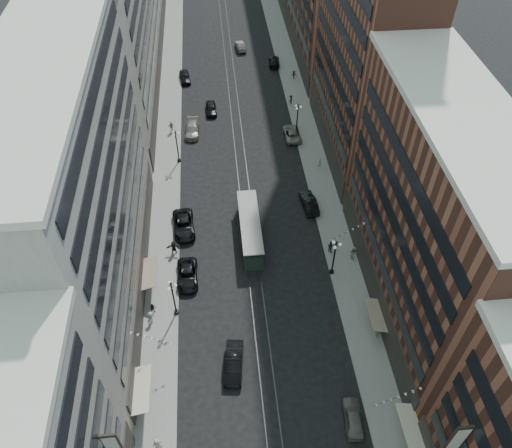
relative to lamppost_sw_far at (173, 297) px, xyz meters
name	(u,v)px	position (x,y,z in m)	size (l,w,h in m)	color
ground	(238,138)	(9.20, 32.00, -3.10)	(220.00, 220.00, 0.00)	black
sidewalk_west	(170,106)	(-1.80, 42.00, -3.02)	(4.00, 180.00, 0.15)	gray
sidewalk_east	(298,100)	(20.20, 42.00, -3.02)	(4.00, 180.00, 0.15)	gray
rail_west	(230,104)	(8.50, 42.00, -3.09)	(0.12, 180.00, 0.02)	#2D2D33
rail_east	(238,103)	(9.90, 42.00, -3.09)	(0.12, 180.00, 0.02)	#2D2D33
building_west_mid	(81,196)	(-7.80, 5.00, 10.90)	(8.00, 36.00, 28.00)	gray
building_east_mid	(431,223)	(26.20, 0.00, 8.90)	(8.00, 30.00, 24.00)	brown
building_east_tower	(373,11)	(26.20, 28.00, 17.90)	(8.00, 26.00, 42.00)	brown
lamppost_sw_far	(173,297)	(0.00, 0.00, 0.00)	(1.03, 1.14, 5.52)	black
lamppost_sw_mid	(177,145)	(0.00, 27.00, 0.00)	(1.03, 1.14, 5.52)	black
lamppost_se_far	(334,256)	(18.40, 4.00, 0.00)	(1.03, 1.14, 5.52)	black
lamppost_se_mid	(297,118)	(18.40, 32.00, 0.00)	(1.03, 1.14, 5.52)	black
streetcar	(250,230)	(9.20, 10.71, -1.67)	(2.47, 11.17, 3.09)	#213429
car_2	(187,275)	(1.26, 4.76, -2.38)	(2.39, 5.18, 1.44)	black
car_4	(353,418)	(16.81, -13.77, -2.37)	(1.71, 4.26, 1.45)	#646059
car_5	(234,363)	(5.98, -7.13, -2.26)	(1.77, 5.07, 1.67)	black
pedestrian_1	(157,444)	(-1.39, -14.60, -2.03)	(0.90, 0.49, 1.84)	#ABA38E
pedestrian_2	(153,308)	(-2.51, 0.30, -2.20)	(0.73, 0.40, 1.50)	black
pedestrian_4	(378,332)	(21.48, -5.08, -2.17)	(0.91, 0.42, 1.56)	#A89E8B
car_7	(184,225)	(0.80, 12.93, -2.29)	(2.68, 5.81, 1.62)	black
car_8	(192,129)	(2.05, 34.05, -2.33)	(2.14, 5.27, 1.53)	gray
car_9	(185,77)	(0.80, 50.39, -2.34)	(1.78, 4.43, 1.51)	black
car_10	(309,203)	(17.60, 15.58, -2.30)	(1.69, 4.86, 1.60)	black
car_11	(292,133)	(17.60, 31.49, -2.37)	(2.40, 5.20, 1.45)	gray
car_12	(274,61)	(17.60, 54.58, -2.40)	(1.94, 4.78, 1.39)	black
car_13	(211,108)	(5.21, 39.70, -2.37)	(1.72, 4.28, 1.46)	black
car_14	(240,46)	(11.73, 61.29, -2.37)	(1.54, 4.41, 1.45)	#66635B
pedestrian_5	(174,247)	(-0.39, 8.96, -2.01)	(1.74, 0.50, 1.87)	black
pedestrian_6	(172,127)	(-1.19, 34.60, -2.02)	(1.08, 0.49, 1.85)	gray
pedestrian_7	(330,246)	(18.87, 7.36, -2.10)	(0.83, 0.45, 1.70)	black
pedestrian_8	(319,163)	(20.47, 23.50, -2.05)	(0.66, 0.43, 1.80)	#B8A998
pedestrian_9	(294,75)	(20.53, 48.95, -2.17)	(1.00, 0.41, 1.54)	black
pedestrian_extra_0	(151,317)	(-2.69, -0.83, -2.16)	(1.01, 0.42, 1.56)	#A69C89
pedestrian_extra_1	(291,100)	(18.77, 40.78, -2.16)	(1.02, 0.42, 1.58)	black
pedestrian_extra_2	(353,253)	(21.39, 5.97, -1.97)	(0.95, 0.52, 1.95)	#A6A089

